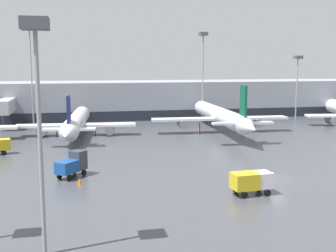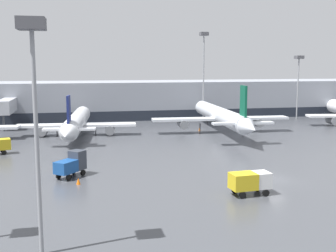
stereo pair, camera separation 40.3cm
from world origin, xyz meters
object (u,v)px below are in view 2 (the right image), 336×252
at_px(apron_light_mast_1, 299,68).
at_px(parked_jet_0, 221,116).
at_px(traffic_cone_1, 78,181).
at_px(traffic_cone_2, 200,129).
at_px(parked_jet_1, 76,122).
at_px(service_truck_0, 72,164).
at_px(service_truck_2, 250,181).
at_px(apron_light_mast_3, 204,52).
at_px(apron_light_mast_4, 33,68).
at_px(apron_light_mast_5, 31,49).

bearing_deg(apron_light_mast_1, parked_jet_0, -146.88).
xyz_separation_m(traffic_cone_1, traffic_cone_2, (23.82, 34.42, 0.01)).
relative_size(parked_jet_1, service_truck_0, 8.16).
relative_size(service_truck_0, service_truck_2, 0.97).
relative_size(service_truck_0, apron_light_mast_3, 0.20).
distance_m(parked_jet_0, apron_light_mast_3, 20.54).
distance_m(service_truck_0, apron_light_mast_4, 23.74).
height_order(apron_light_mast_1, apron_light_mast_4, apron_light_mast_4).
height_order(parked_jet_1, apron_light_mast_1, apron_light_mast_1).
bearing_deg(parked_jet_1, traffic_cone_2, -81.83).
bearing_deg(traffic_cone_2, traffic_cone_1, -124.69).
xyz_separation_m(service_truck_2, apron_light_mast_4, (-19.62, -9.82, 11.55)).
height_order(traffic_cone_1, apron_light_mast_1, apron_light_mast_1).
height_order(service_truck_0, apron_light_mast_3, apron_light_mast_3).
height_order(service_truck_0, traffic_cone_2, service_truck_0).
relative_size(parked_jet_0, service_truck_0, 9.24).
distance_m(parked_jet_1, service_truck_2, 44.32).
bearing_deg(apron_light_mast_3, parked_jet_0, -94.07).
relative_size(parked_jet_1, service_truck_2, 7.91).
distance_m(service_truck_0, apron_light_mast_3, 54.58).
xyz_separation_m(service_truck_2, apron_light_mast_3, (11.11, 54.81, 14.47)).
height_order(parked_jet_1, apron_light_mast_3, apron_light_mast_3).
bearing_deg(apron_light_mast_1, apron_light_mast_3, -179.49).
bearing_deg(parked_jet_0, service_truck_0, 137.71).
xyz_separation_m(parked_jet_1, service_truck_0, (-0.32, -29.73, -0.95)).
xyz_separation_m(service_truck_0, traffic_cone_2, (24.59, 30.98, -1.19)).
distance_m(parked_jet_1, apron_light_mast_3, 34.75).
relative_size(traffic_cone_1, apron_light_mast_3, 0.04).
distance_m(apron_light_mast_3, apron_light_mast_5, 37.67).
height_order(service_truck_2, traffic_cone_1, service_truck_2).
xyz_separation_m(parked_jet_0, service_truck_0, (-27.92, -27.75, -1.73)).
height_order(parked_jet_0, traffic_cone_2, parked_jet_0).
distance_m(parked_jet_0, traffic_cone_2, 5.48).
bearing_deg(apron_light_mast_3, apron_light_mast_5, -177.30).
height_order(parked_jet_1, traffic_cone_1, parked_jet_1).
bearing_deg(service_truck_2, service_truck_0, 143.89).
xyz_separation_m(service_truck_2, apron_light_mast_1, (35.05, 55.02, 10.89)).
bearing_deg(traffic_cone_1, apron_light_mast_5, 101.57).
xyz_separation_m(apron_light_mast_3, apron_light_mast_4, (-30.73, -64.63, -2.91)).
bearing_deg(apron_light_mast_4, service_truck_2, 26.59).
bearing_deg(traffic_cone_1, parked_jet_0, 48.96).
distance_m(service_truck_2, traffic_cone_1, 18.78).
bearing_deg(apron_light_mast_5, traffic_cone_1, -78.43).
bearing_deg(apron_light_mast_5, apron_light_mast_4, -83.74).
xyz_separation_m(service_truck_0, apron_light_mast_3, (29.07, 43.91, 14.37)).
bearing_deg(parked_jet_1, service_truck_2, -151.30).
relative_size(traffic_cone_1, apron_light_mast_4, 0.05).
xyz_separation_m(service_truck_0, apron_light_mast_1, (53.01, 44.12, 10.80)).
bearing_deg(apron_light_mast_3, parked_jet_1, -153.76).
bearing_deg(parked_jet_1, parked_jet_0, -88.87).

